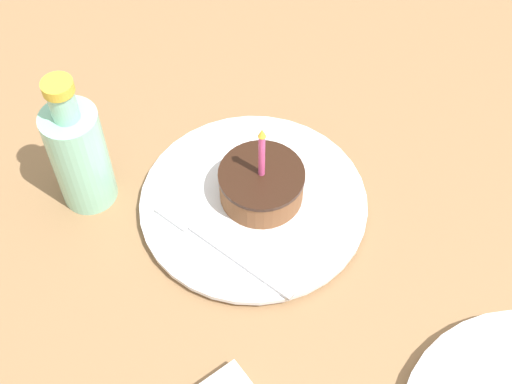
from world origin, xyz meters
name	(u,v)px	position (x,y,z in m)	size (l,w,h in m)	color
ground_plane	(245,222)	(0.00, 0.00, -0.02)	(2.40, 2.40, 0.04)	olive
plate	(256,206)	(0.01, 0.00, 0.01)	(0.26, 0.26, 0.02)	silver
cake_slice	(260,182)	(0.02, 0.00, 0.04)	(0.10, 0.10, 0.11)	brown
fork	(215,241)	(-0.06, -0.02, 0.02)	(0.06, 0.19, 0.00)	#B2B2B7
bottle	(79,154)	(-0.13, 0.13, 0.07)	(0.06, 0.06, 0.18)	#8CD1B2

